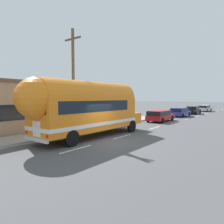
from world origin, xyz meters
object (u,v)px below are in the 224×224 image
object	(u,v)px
utility_pole	(73,80)
car_lead	(160,115)
car_fourth	(205,108)
car_second	(180,112)
painted_bus	(86,106)
car_third	(193,110)

from	to	relation	value
utility_pole	car_lead	distance (m)	12.73
utility_pole	car_fourth	size ratio (longest dim) A/B	1.76
car_lead	car_fourth	size ratio (longest dim) A/B	0.98
car_second	car_fourth	xyz separation A→B (m)	(0.26, 15.16, 0.00)
utility_pole	car_second	size ratio (longest dim) A/B	1.83
car_second	car_fourth	world-z (taller)	same
utility_pole	car_fourth	world-z (taller)	utility_pole
painted_bus	car_fourth	size ratio (longest dim) A/B	2.32
car_third	car_second	bearing A→B (deg)	-91.21
car_lead	utility_pole	bearing A→B (deg)	-101.06
car_fourth	car_lead	bearing A→B (deg)	-90.17
painted_bus	car_third	size ratio (longest dim) A/B	2.57
car_second	car_third	size ratio (longest dim) A/B	1.07
car_second	car_fourth	size ratio (longest dim) A/B	0.97
car_fourth	utility_pole	bearing A→B (deg)	-93.92
car_lead	car_third	xyz separation A→B (m)	(-0.05, 14.62, -0.07)
car_third	car_fourth	xyz separation A→B (m)	(0.12, 8.52, 0.06)
car_third	car_fourth	distance (m)	8.53
utility_pole	car_lead	xyz separation A→B (m)	(2.34, 11.97, -3.62)
car_lead	car_fourth	bearing A→B (deg)	89.83
car_second	car_lead	bearing A→B (deg)	-88.64
car_lead	car_third	world-z (taller)	same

